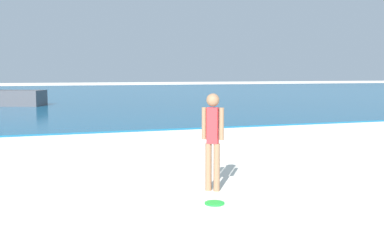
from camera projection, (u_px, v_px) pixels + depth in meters
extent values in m
cube|color=#14567F|center=(70.00, 94.00, 43.75)|extent=(160.00, 60.00, 0.06)
cylinder|color=#936B4C|center=(217.00, 167.00, 7.67)|extent=(0.11, 0.11, 0.80)
cylinder|color=#936B4C|center=(208.00, 167.00, 7.71)|extent=(0.11, 0.11, 0.80)
cube|color=red|center=(213.00, 126.00, 7.62)|extent=(0.22, 0.20, 0.60)
sphere|color=#936B4C|center=(213.00, 100.00, 7.59)|extent=(0.22, 0.22, 0.22)
cylinder|color=#936B4C|center=(221.00, 124.00, 7.58)|extent=(0.08, 0.08, 0.54)
cylinder|color=#936B4C|center=(204.00, 123.00, 7.66)|extent=(0.08, 0.08, 0.54)
cylinder|color=green|center=(215.00, 203.00, 6.93)|extent=(0.30, 0.30, 0.03)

